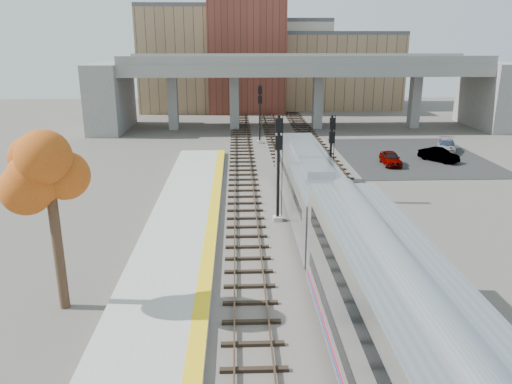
# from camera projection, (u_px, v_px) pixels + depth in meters

# --- Properties ---
(ground) EXTENTS (160.00, 160.00, 0.00)m
(ground) POSITION_uv_depth(u_px,v_px,m) (317.00, 293.00, 23.59)
(ground) COLOR #47423D
(ground) RESTS_ON ground
(platform) EXTENTS (4.50, 60.00, 0.35)m
(platform) POSITION_uv_depth(u_px,v_px,m) (163.00, 292.00, 23.27)
(platform) COLOR #9E9E99
(platform) RESTS_ON ground
(yellow_strip) EXTENTS (0.70, 60.00, 0.01)m
(yellow_strip) POSITION_uv_depth(u_px,v_px,m) (204.00, 288.00, 23.29)
(yellow_strip) COLOR yellow
(yellow_strip) RESTS_ON platform
(tracks) EXTENTS (10.70, 95.00, 0.25)m
(tracks) POSITION_uv_depth(u_px,v_px,m) (303.00, 206.00, 35.54)
(tracks) COLOR black
(tracks) RESTS_ON ground
(overpass) EXTENTS (54.00, 12.00, 9.50)m
(overpass) POSITION_uv_depth(u_px,v_px,m) (302.00, 84.00, 65.02)
(overpass) COLOR slate
(overpass) RESTS_ON ground
(buildings_far) EXTENTS (43.00, 21.00, 20.60)m
(buildings_far) POSITION_uv_depth(u_px,v_px,m) (265.00, 60.00, 84.86)
(buildings_far) COLOR #9A7B59
(buildings_far) RESTS_ON ground
(parking_lot) EXTENTS (14.00, 18.00, 0.04)m
(parking_lot) POSITION_uv_depth(u_px,v_px,m) (411.00, 156.00, 50.84)
(parking_lot) COLOR black
(parking_lot) RESTS_ON ground
(locomotive) EXTENTS (3.02, 19.05, 4.10)m
(locomotive) POSITION_uv_depth(u_px,v_px,m) (309.00, 184.00, 33.04)
(locomotive) COLOR #A8AAB2
(locomotive) RESTS_ON ground
(signal_mast_near) EXTENTS (0.60, 0.64, 6.97)m
(signal_mast_near) POSITION_uv_depth(u_px,v_px,m) (278.00, 170.00, 31.82)
(signal_mast_near) COLOR #9E9E99
(signal_mast_near) RESTS_ON ground
(signal_mast_mid) EXTENTS (0.60, 0.64, 6.35)m
(signal_mast_mid) POSITION_uv_depth(u_px,v_px,m) (330.00, 162.00, 35.92)
(signal_mast_mid) COLOR #9E9E99
(signal_mast_mid) RESTS_ON ground
(signal_mast_far) EXTENTS (0.60, 0.64, 6.58)m
(signal_mast_far) POSITION_uv_depth(u_px,v_px,m) (260.00, 116.00, 56.11)
(signal_mast_far) COLOR #9E9E99
(signal_mast_far) RESTS_ON ground
(tree) EXTENTS (3.60, 3.60, 8.30)m
(tree) POSITION_uv_depth(u_px,v_px,m) (49.00, 174.00, 20.52)
(tree) COLOR #382619
(tree) RESTS_ON ground
(car_a) EXTENTS (1.68, 3.86, 1.30)m
(car_a) POSITION_uv_depth(u_px,v_px,m) (391.00, 158.00, 46.99)
(car_a) COLOR #99999E
(car_a) RESTS_ON parking_lot
(car_b) EXTENTS (3.41, 3.92, 1.28)m
(car_b) POSITION_uv_depth(u_px,v_px,m) (439.00, 155.00, 48.41)
(car_b) COLOR #99999E
(car_b) RESTS_ON parking_lot
(car_c) EXTENTS (3.33, 4.81, 1.29)m
(car_c) POSITION_uv_depth(u_px,v_px,m) (446.00, 146.00, 52.47)
(car_c) COLOR #99999E
(car_c) RESTS_ON parking_lot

